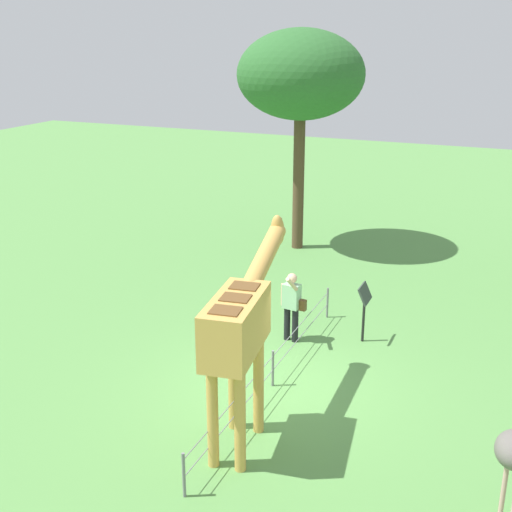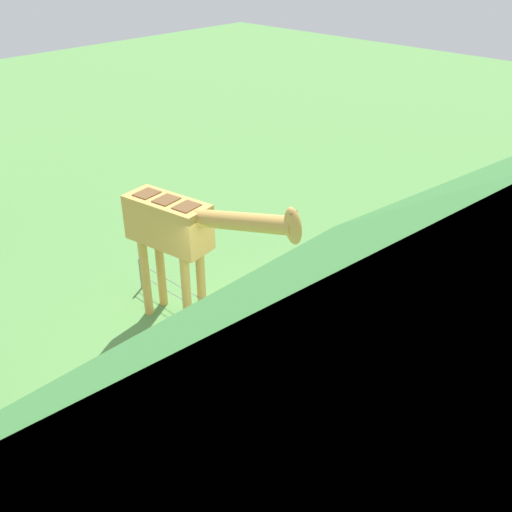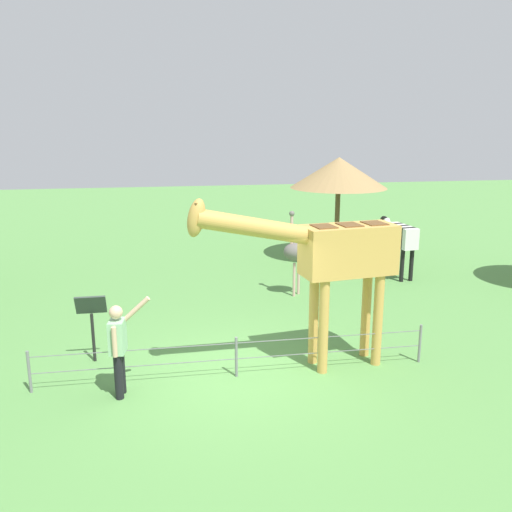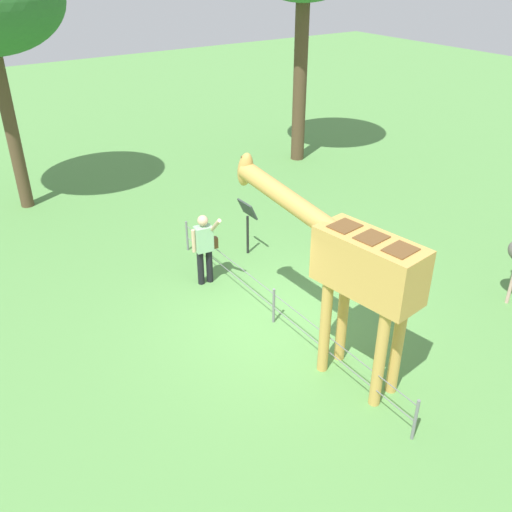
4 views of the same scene
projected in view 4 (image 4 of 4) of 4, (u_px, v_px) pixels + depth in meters
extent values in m
plane|color=#568E47|center=(278.00, 320.00, 10.75)|extent=(60.00, 60.00, 0.00)
cylinder|color=gold|center=(325.00, 327.00, 9.09)|extent=(0.18, 0.18, 1.76)
cylinder|color=gold|center=(343.00, 317.00, 9.35)|extent=(0.18, 0.18, 1.76)
cylinder|color=gold|center=(380.00, 360.00, 8.38)|extent=(0.18, 0.18, 1.76)
cylinder|color=gold|center=(397.00, 347.00, 8.63)|extent=(0.18, 0.18, 1.76)
cube|color=gold|center=(368.00, 265.00, 8.21)|extent=(1.78, 0.93, 0.90)
cube|color=brown|center=(345.00, 226.00, 8.31)|extent=(0.42, 0.49, 0.02)
cube|color=brown|center=(372.00, 237.00, 7.99)|extent=(0.42, 0.49, 0.02)
cube|color=brown|center=(401.00, 250.00, 7.66)|extent=(0.42, 0.49, 0.02)
cylinder|color=gold|center=(289.00, 200.00, 9.06)|extent=(2.26, 0.63, 0.77)
ellipsoid|color=gold|center=(245.00, 169.00, 9.65)|extent=(0.44, 0.31, 0.68)
cylinder|color=brown|center=(242.00, 160.00, 9.53)|extent=(0.05, 0.05, 0.14)
cylinder|color=brown|center=(248.00, 159.00, 9.59)|extent=(0.05, 0.05, 0.14)
cylinder|color=black|center=(209.00, 265.00, 11.81)|extent=(0.14, 0.14, 0.78)
cylinder|color=black|center=(201.00, 268.00, 11.73)|extent=(0.14, 0.14, 0.78)
cube|color=#93C699|center=(204.00, 239.00, 11.45)|extent=(0.29, 0.39, 0.55)
sphere|color=#D8AD8C|center=(203.00, 220.00, 11.25)|extent=(0.22, 0.22, 0.22)
cylinder|color=#D8AD8C|center=(216.00, 225.00, 11.07)|extent=(0.47, 0.14, 0.43)
cylinder|color=#D8AD8C|center=(194.00, 241.00, 11.37)|extent=(0.08, 0.08, 0.50)
cube|color=brown|center=(213.00, 243.00, 11.66)|extent=(0.15, 0.21, 0.24)
cylinder|color=#CC9E93|center=(511.00, 284.00, 11.06)|extent=(0.07, 0.07, 0.90)
cylinder|color=brown|center=(300.00, 83.00, 17.69)|extent=(0.44, 0.44, 5.04)
cylinder|color=brown|center=(12.00, 132.00, 14.47)|extent=(0.34, 0.34, 4.17)
cylinder|color=black|center=(248.00, 235.00, 12.87)|extent=(0.06, 0.06, 0.95)
cube|color=#333D38|center=(247.00, 209.00, 12.55)|extent=(0.56, 0.21, 0.38)
cylinder|color=slate|center=(415.00, 420.00, 7.98)|extent=(0.05, 0.05, 0.75)
cylinder|color=slate|center=(274.00, 306.00, 10.52)|extent=(0.05, 0.05, 0.75)
cylinder|color=slate|center=(187.00, 236.00, 13.05)|extent=(0.05, 0.05, 0.75)
cube|color=slate|center=(274.00, 294.00, 10.39)|extent=(7.00, 0.01, 0.01)
cube|color=slate|center=(274.00, 307.00, 10.53)|extent=(7.00, 0.01, 0.01)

